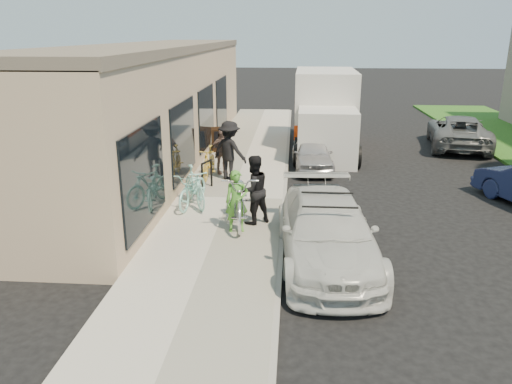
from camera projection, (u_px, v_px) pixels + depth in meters
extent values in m
plane|color=black|center=(301.00, 248.00, 11.18)|extent=(120.00, 120.00, 0.00)
cube|color=#B4AEA2|center=(230.00, 200.00, 14.15)|extent=(3.00, 34.00, 0.15)
cube|color=gray|center=(284.00, 202.00, 14.04)|extent=(0.12, 34.00, 0.13)
cube|color=tan|center=(159.00, 106.00, 18.55)|extent=(3.50, 20.00, 4.00)
cube|color=#675C4E|center=(156.00, 47.00, 17.90)|extent=(3.60, 20.00, 0.25)
cube|color=black|center=(144.00, 176.00, 10.94)|extent=(0.06, 3.00, 2.20)
cube|color=black|center=(183.00, 139.00, 14.74)|extent=(0.06, 3.00, 2.20)
cube|color=black|center=(206.00, 117.00, 18.54)|extent=(0.06, 3.00, 2.20)
cube|color=black|center=(222.00, 103.00, 22.34)|extent=(0.06, 3.00, 2.20)
cylinder|color=black|center=(202.00, 178.00, 14.57)|extent=(0.06, 0.06, 0.82)
cylinder|color=black|center=(211.00, 173.00, 15.05)|extent=(0.06, 0.06, 0.82)
cylinder|color=black|center=(206.00, 162.00, 14.68)|extent=(0.24, 0.54, 0.06)
cube|color=black|center=(220.00, 141.00, 19.26)|extent=(0.61, 0.38, 0.94)
cube|color=black|center=(219.00, 139.00, 19.58)|extent=(0.61, 0.38, 0.94)
cube|color=black|center=(220.00, 140.00, 19.21)|extent=(0.48, 0.27, 0.67)
imported|color=silver|center=(327.00, 231.00, 10.32)|extent=(2.23, 4.83, 1.37)
cylinder|color=black|center=(330.00, 208.00, 9.61)|extent=(1.08, 0.04, 0.04)
cylinder|color=black|center=(327.00, 193.00, 10.48)|extent=(1.08, 0.04, 0.04)
imported|color=#A8A7AD|center=(312.00, 154.00, 17.42)|extent=(1.51, 3.31, 1.10)
cube|color=silver|center=(327.00, 137.00, 18.04)|extent=(2.13, 2.13, 1.99)
cube|color=black|center=(328.00, 126.00, 17.91)|extent=(1.94, 0.10, 0.94)
cube|color=silver|center=(325.00, 107.00, 20.83)|extent=(2.49, 4.44, 3.04)
cube|color=red|center=(324.00, 124.00, 21.03)|extent=(2.51, 4.46, 0.58)
cylinder|color=black|center=(297.00, 155.00, 17.82)|extent=(0.28, 0.84, 0.84)
cylinder|color=black|center=(357.00, 157.00, 17.63)|extent=(0.28, 0.84, 0.84)
cylinder|color=black|center=(298.00, 148.00, 18.91)|extent=(0.28, 0.84, 0.84)
cylinder|color=black|center=(354.00, 149.00, 18.72)|extent=(0.28, 0.84, 0.84)
cylinder|color=black|center=(299.00, 129.00, 22.68)|extent=(0.28, 0.84, 0.84)
cylinder|color=black|center=(346.00, 130.00, 22.49)|extent=(0.28, 0.84, 0.84)
imported|color=#57595C|center=(458.00, 132.00, 20.73)|extent=(3.08, 5.17, 1.35)
imported|color=silver|center=(240.00, 197.00, 12.12)|extent=(1.11, 2.51, 1.28)
imported|color=#4C9531|center=(237.00, 201.00, 11.55)|extent=(0.60, 0.46, 1.46)
imported|color=black|center=(253.00, 190.00, 12.01)|extent=(1.04, 1.01, 1.69)
imported|color=#97E2D7|center=(194.00, 187.00, 13.33)|extent=(1.25, 1.80, 1.06)
imported|color=#97E2D7|center=(193.00, 189.00, 13.34)|extent=(0.94, 1.89, 0.95)
imported|color=gold|center=(209.00, 162.00, 15.93)|extent=(0.55, 1.69, 1.00)
imported|color=black|center=(230.00, 150.00, 15.62)|extent=(1.39, 1.20, 1.86)
imported|color=brown|center=(221.00, 152.00, 16.33)|extent=(0.91, 0.75, 1.46)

